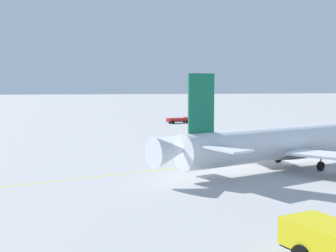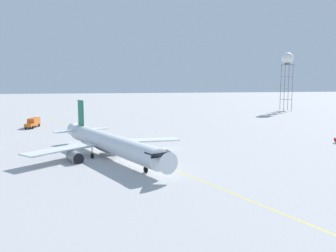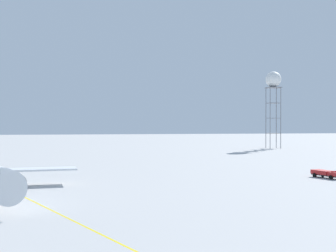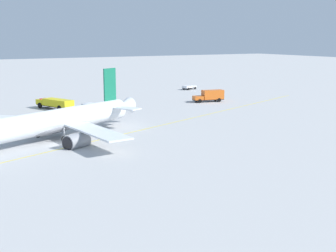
# 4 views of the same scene
# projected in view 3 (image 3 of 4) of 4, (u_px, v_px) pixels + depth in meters

# --- Properties ---
(ops_pickup_truck) EXTENTS (6.06, 3.48, 1.41)m
(ops_pickup_truck) POSITION_uv_depth(u_px,v_px,m) (326.00, 173.00, 83.11)
(ops_pickup_truck) COLOR #232326
(ops_pickup_truck) RESTS_ON ground_plane
(radar_tower) EXTENTS (5.77, 5.77, 28.32)m
(radar_tower) POSITION_uv_depth(u_px,v_px,m) (273.00, 82.00, 176.24)
(radar_tower) COLOR slate
(radar_tower) RESTS_ON ground_plane
(taxiway_centreline) EXTENTS (148.50, 59.92, 0.01)m
(taxiway_centreline) POSITION_uv_depth(u_px,v_px,m) (4.00, 187.00, 71.39)
(taxiway_centreline) COLOR yellow
(taxiway_centreline) RESTS_ON ground_plane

